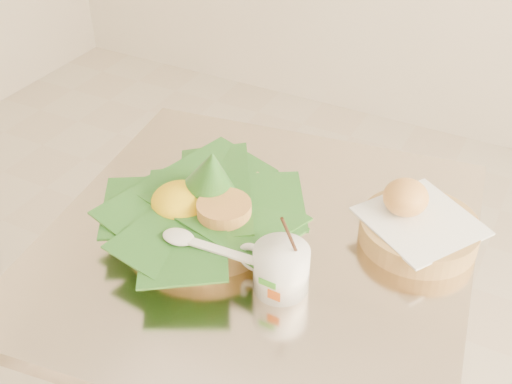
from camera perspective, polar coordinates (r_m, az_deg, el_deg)
The scene contains 4 objects.
cafe_table at distance 1.24m, azimuth 0.14°, elevation -11.87°, with size 0.79×0.79×0.75m.
rice_basket at distance 1.08m, azimuth -4.66°, elevation -1.19°, with size 0.34×0.34×0.17m.
bread_basket at distance 1.10m, azimuth 14.09°, elevation -2.82°, with size 0.23×0.23×0.10m.
coffee_mug at distance 0.97m, azimuth 2.12°, elevation -6.73°, with size 0.12×0.09×0.15m.
Camera 1 is at (0.52, -0.70, 1.46)m, focal length 45.00 mm.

